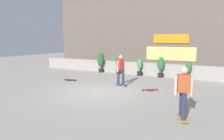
# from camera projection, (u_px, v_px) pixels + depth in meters

# --- Properties ---
(ground_plane) EXTENTS (48.00, 48.00, 0.00)m
(ground_plane) POSITION_uv_depth(u_px,v_px,m) (97.00, 92.00, 10.26)
(ground_plane) COLOR #A8A093
(planter_wall) EXTENTS (18.00, 0.40, 0.90)m
(planter_wall) POSITION_uv_depth(u_px,v_px,m) (142.00, 69.00, 15.40)
(planter_wall) COLOR gray
(planter_wall) RESTS_ON ground
(building_backdrop) EXTENTS (20.00, 2.08, 6.50)m
(building_backdrop) POSITION_uv_depth(u_px,v_px,m) (159.00, 31.00, 18.47)
(building_backdrop) COLOR #60564C
(building_backdrop) RESTS_ON ground
(potted_plant_0) EXTENTS (0.53, 0.53, 1.54)m
(potted_plant_0) POSITION_uv_depth(u_px,v_px,m) (101.00, 61.00, 16.49)
(potted_plant_0) COLOR black
(potted_plant_0) RESTS_ON ground
(potted_plant_1) EXTENTS (0.42, 0.42, 1.31)m
(potted_plant_1) POSITION_uv_depth(u_px,v_px,m) (119.00, 64.00, 15.77)
(potted_plant_1) COLOR #2D2823
(potted_plant_1) RESTS_ON ground
(potted_plant_2) EXTENTS (0.37, 0.37, 1.20)m
(potted_plant_2) POSITION_uv_depth(u_px,v_px,m) (140.00, 67.00, 14.98)
(potted_plant_2) COLOR black
(potted_plant_2) RESTS_ON ground
(potted_plant_3) EXTENTS (0.45, 0.45, 1.38)m
(potted_plant_3) POSITION_uv_depth(u_px,v_px,m) (161.00, 66.00, 14.24)
(potted_plant_3) COLOR black
(potted_plant_3) RESTS_ON ground
(potted_plant_4) EXTENTS (0.36, 0.36, 1.20)m
(potted_plant_4) POSITION_uv_depth(u_px,v_px,m) (188.00, 70.00, 13.41)
(potted_plant_4) COLOR brown
(potted_plant_4) RESTS_ON ground
(skater_mid_plaza) EXTENTS (0.82, 0.54, 1.70)m
(skater_mid_plaza) POSITION_uv_depth(u_px,v_px,m) (121.00, 69.00, 11.57)
(skater_mid_plaza) COLOR #266699
(skater_mid_plaza) RESTS_ON ground
(skater_far_right) EXTENTS (0.52, 0.82, 1.70)m
(skater_far_right) POSITION_uv_depth(u_px,v_px,m) (183.00, 91.00, 6.59)
(skater_far_right) COLOR #BF8C26
(skater_far_right) RESTS_ON ground
(skateboard_near_camera) EXTENTS (0.82, 0.36, 0.08)m
(skateboard_near_camera) POSITION_uv_depth(u_px,v_px,m) (70.00, 80.00, 13.12)
(skateboard_near_camera) COLOR black
(skateboard_near_camera) RESTS_ON ground
(skateboard_aside) EXTENTS (0.74, 0.67, 0.08)m
(skateboard_aside) POSITION_uv_depth(u_px,v_px,m) (150.00, 90.00, 10.53)
(skateboard_aside) COLOR maroon
(skateboard_aside) RESTS_ON ground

